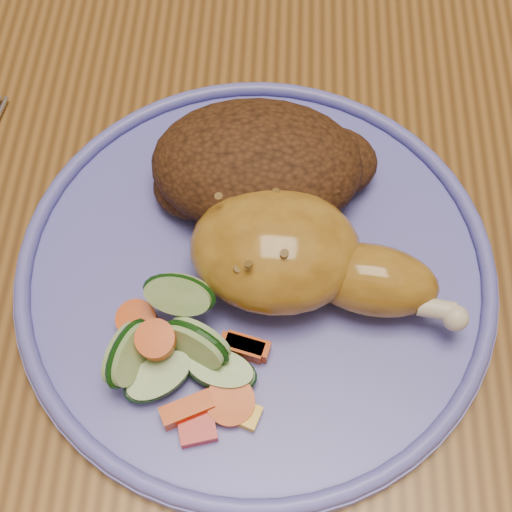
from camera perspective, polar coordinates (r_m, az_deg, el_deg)
name	(u,v)px	position (r m, az deg, el deg)	size (l,w,h in m)	color
ground	(315,416)	(1.21, 4.72, -12.67)	(4.00, 4.00, 0.00)	#53351C
dining_table	(373,191)	(0.60, 9.32, 5.17)	(0.90, 1.40, 0.75)	brown
plate	(256,272)	(0.46, 0.00, -1.27)	(0.30, 0.30, 0.01)	#5B5BBE
plate_rim	(256,264)	(0.45, 0.00, -0.62)	(0.30, 0.30, 0.01)	#5B5BBE
chicken_leg	(299,257)	(0.42, 3.45, -0.09)	(0.17, 0.09, 0.05)	#AD7924
rice_pilaf	(262,166)	(0.46, 0.46, 7.21)	(0.15, 0.10, 0.06)	#412310
vegetable_pile	(182,353)	(0.41, -5.97, -7.73)	(0.10, 0.10, 0.05)	#A50A05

